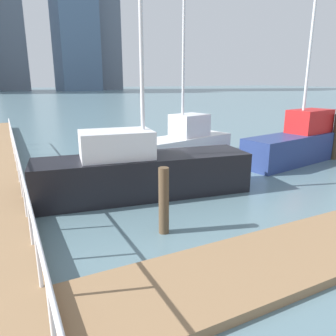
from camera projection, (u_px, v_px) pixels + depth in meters
ground_plane at (79, 148)px, 17.18m from camera, size 300.00×300.00×0.00m
floating_dock at (319, 246)px, 6.90m from camera, size 11.65×2.00×0.18m
boardwalk_railing at (28, 205)px, 6.11m from camera, size 0.06×27.00×1.08m
dock_piling_0 at (88, 166)px, 10.19m from camera, size 0.33×0.33×1.79m
dock_piling_3 at (164, 201)px, 7.49m from camera, size 0.24×0.24×1.60m
dock_piling_5 at (336, 137)px, 14.55m from camera, size 0.28×0.28×2.04m
moored_boat_2 at (140, 171)px, 9.99m from camera, size 6.76×2.62×6.96m
moored_boat_4 at (301, 142)px, 14.32m from camera, size 6.39×2.46×7.62m
moored_boat_5 at (184, 141)px, 15.12m from camera, size 5.27×2.72×9.02m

